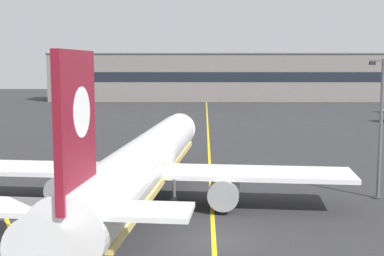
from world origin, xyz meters
The scene contains 7 objects.
ground_plane centered at (0.00, 0.00, 0.00)m, with size 400.00×400.00×0.00m, color #2D2D30.
taxiway_centreline centered at (0.00, 30.00, 0.00)m, with size 0.30×180.00×0.01m, color yellow.
taxiway_lead_in_stripe centered at (-14.00, 2.00, 0.00)m, with size 0.30×60.00×0.01m, color yellow.
airliner_foreground centered at (-5.62, 7.98, 3.37)m, with size 32.32×41.51×11.65m.
apron_lamp_post centered at (13.42, 10.57, 6.01)m, with size 2.24×0.90×11.43m.
safety_cone_by_nose_gear centered at (-4.45, 24.37, 0.26)m, with size 0.44×0.44×0.55m.
terminal_building centered at (10.09, 126.28, 7.11)m, with size 110.42×12.40×14.21m.
Camera 1 is at (-1.67, -31.61, 11.01)m, focal length 48.80 mm.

